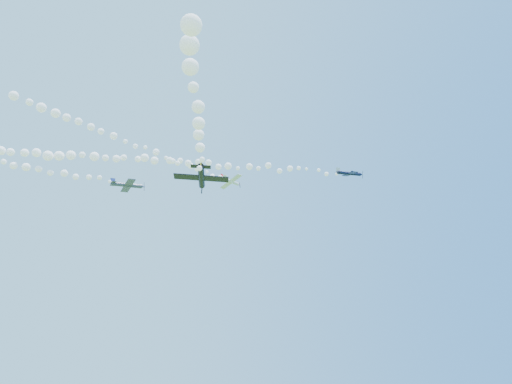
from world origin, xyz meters
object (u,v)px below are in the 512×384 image
object	(u,v)px
plane_white	(231,181)
plane_navy	(350,173)
plane_grey	(128,185)
plane_black	(201,177)

from	to	relation	value
plane_white	plane_navy	world-z (taller)	plane_white
plane_white	plane_navy	size ratio (longest dim) A/B	1.03
plane_white	plane_grey	distance (m)	32.00
plane_white	plane_black	distance (m)	50.65
plane_black	plane_white	bearing A→B (deg)	-6.53
plane_white	plane_grey	bearing A→B (deg)	-176.15
plane_white	plane_black	xyz separation A→B (m)	(-18.03, -42.87, -20.06)
plane_navy	plane_black	world-z (taller)	plane_navy
plane_grey	plane_black	world-z (taller)	plane_grey
plane_navy	plane_black	bearing A→B (deg)	-141.13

